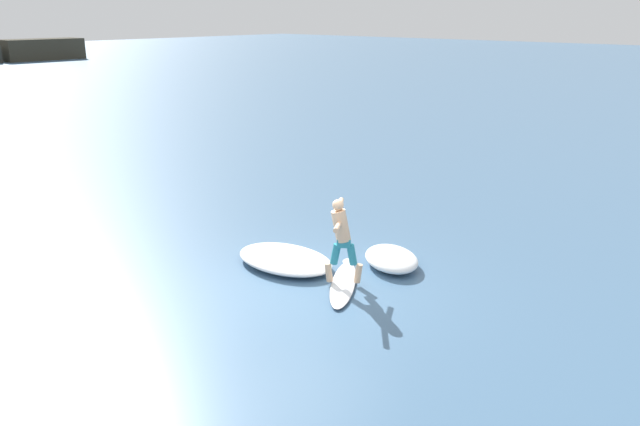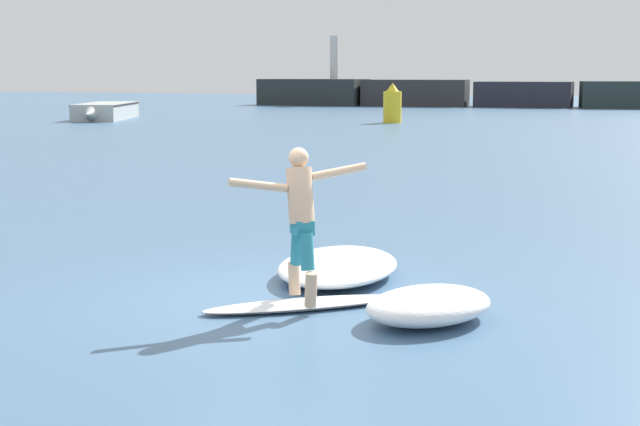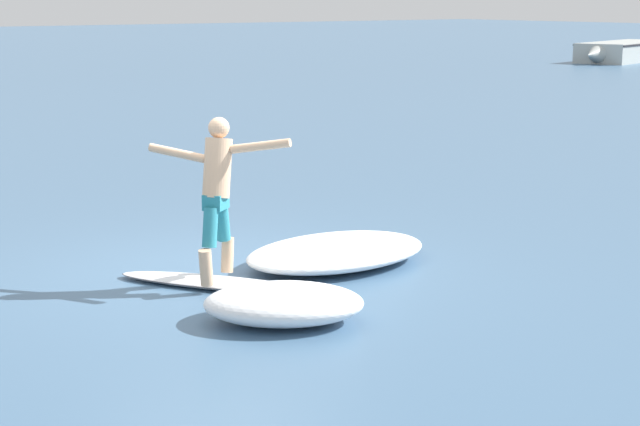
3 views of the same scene
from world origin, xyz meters
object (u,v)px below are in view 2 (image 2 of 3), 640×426
at_px(surfboard, 306,304).
at_px(fishing_boat_near_jetty, 105,111).
at_px(surfer, 301,212).
at_px(channel_marker_buoy, 392,105).

bearing_deg(surfboard, fishing_boat_near_jetty, 122.66).
bearing_deg(fishing_boat_near_jetty, surfboard, -57.34).
distance_m(surfer, fishing_boat_near_jetty, 42.88).
relative_size(surfer, fishing_boat_near_jetty, 0.22).
distance_m(surfboard, surfer, 1.02).
bearing_deg(channel_marker_buoy, fishing_boat_near_jetty, -176.31).
height_order(surfer, channel_marker_buoy, channel_marker_buoy).
height_order(surfboard, surfer, surfer).
relative_size(fishing_boat_near_jetty, channel_marker_buoy, 3.69).
bearing_deg(surfboard, surfer, 167.00).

